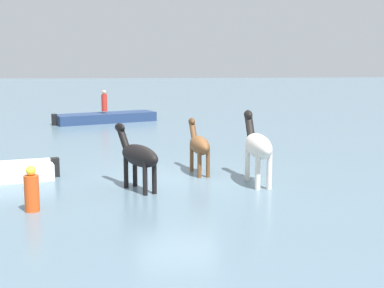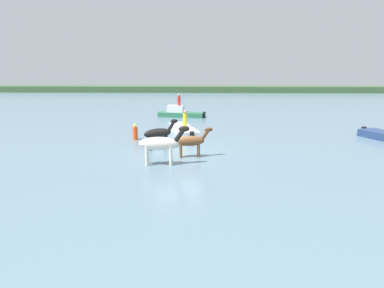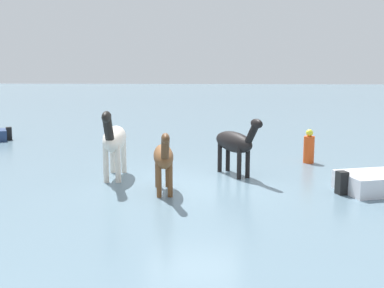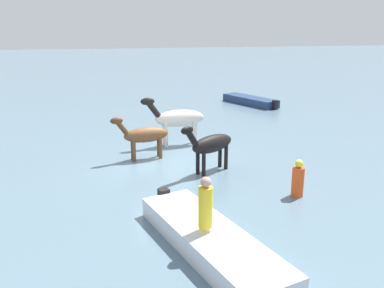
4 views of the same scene
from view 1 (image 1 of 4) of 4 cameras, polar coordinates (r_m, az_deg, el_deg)
ground_plane at (r=17.59m, az=-1.48°, el=-3.52°), size 144.38×144.38×0.00m
horse_rear_stallion at (r=16.06m, az=-5.43°, el=-1.16°), size 2.18×1.50×1.81m
horse_dun_straggler at (r=18.18m, az=0.71°, el=-0.10°), size 2.20×0.77×1.70m
horse_pinto_flank at (r=16.85m, az=6.59°, el=-0.17°), size 2.68×0.75×2.08m
boat_motor_center at (r=32.30m, az=-8.69°, el=2.49°), size 3.74×5.75×0.77m
person_spotter_bow at (r=32.27m, az=-8.79°, el=4.24°), size 0.32×0.32×1.19m
buoy_channel_marker at (r=14.48m, az=-15.78°, el=-4.56°), size 0.36×0.36×1.14m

